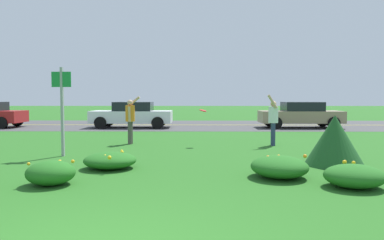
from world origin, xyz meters
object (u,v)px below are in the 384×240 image
person_catcher_white_shirt (273,119)px  car_tan_center_left (301,115)px  person_thrower_orange_shirt (130,117)px  frisbee_red (203,111)px  sign_post_near_path (62,103)px  car_white_center_right (132,115)px

person_catcher_white_shirt → car_tan_center_left: (3.13, 7.70, -0.21)m
person_thrower_orange_shirt → frisbee_red: 2.71m
sign_post_near_path → frisbee_red: 4.77m
person_thrower_orange_shirt → person_catcher_white_shirt: bearing=-4.1°
person_thrower_orange_shirt → frisbee_red: (2.66, -0.46, 0.27)m
frisbee_red → car_tan_center_left: 9.62m
person_catcher_white_shirt → car_tan_center_left: 8.31m
frisbee_red → car_white_center_right: (-3.86, 7.79, -0.51)m
person_catcher_white_shirt → person_thrower_orange_shirt: bearing=175.9°
sign_post_near_path → person_catcher_white_shirt: bearing=20.5°
sign_post_near_path → car_tan_center_left: sign_post_near_path is taller
frisbee_red → sign_post_near_path: bearing=-150.1°
sign_post_near_path → person_catcher_white_shirt: (6.62, 2.47, -0.61)m
sign_post_near_path → person_thrower_orange_shirt: sign_post_near_path is taller
sign_post_near_path → car_tan_center_left: 14.11m
frisbee_red → car_tan_center_left: car_tan_center_left is taller
person_catcher_white_shirt → frisbee_red: 2.52m
person_catcher_white_shirt → car_white_center_right: size_ratio=0.40×
sign_post_near_path → frisbee_red: bearing=29.9°
car_tan_center_left → car_white_center_right: size_ratio=1.00×
person_catcher_white_shirt → frisbee_red: bearing=-177.8°
person_thrower_orange_shirt → car_tan_center_left: bearing=41.5°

